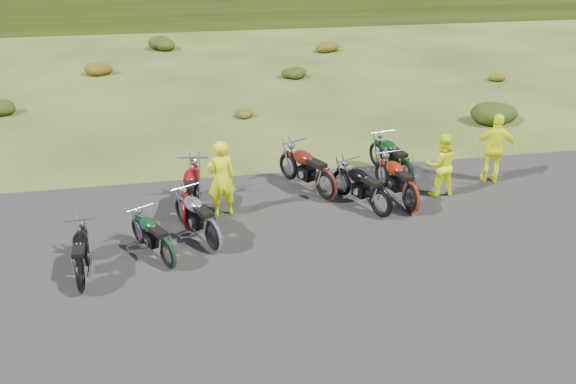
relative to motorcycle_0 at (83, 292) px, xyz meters
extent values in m
plane|color=#2F3E14|center=(4.58, 0.82, 0.00)|extent=(300.00, 300.00, 0.00)
cube|color=black|center=(4.58, -1.18, 0.00)|extent=(20.00, 12.00, 0.04)
ellipsoid|color=#663B0C|center=(-1.62, 17.42, 0.38)|extent=(1.30, 1.30, 0.77)
ellipsoid|color=black|center=(1.28, 22.72, 0.46)|extent=(1.56, 1.56, 0.92)
ellipsoid|color=#663B0C|center=(4.18, 10.02, 0.23)|extent=(0.77, 0.77, 0.45)
ellipsoid|color=black|center=(7.08, 15.32, 0.31)|extent=(1.03, 1.03, 0.61)
ellipsoid|color=#663B0C|center=(9.98, 20.62, 0.38)|extent=(1.30, 1.30, 0.77)
ellipsoid|color=black|center=(12.88, 7.92, 0.46)|extent=(1.56, 1.56, 0.92)
ellipsoid|color=#663B0C|center=(15.78, 13.22, 0.23)|extent=(0.77, 0.77, 0.45)
imported|color=#D0DF0B|center=(2.87, 2.61, 0.93)|extent=(0.75, 0.57, 1.86)
imported|color=#D0DF0B|center=(8.37, 2.70, 0.82)|extent=(0.81, 0.63, 1.64)
imported|color=#D0DF0B|center=(10.12, 3.21, 0.94)|extent=(1.19, 0.80, 1.87)
camera|label=1|loc=(2.19, -9.34, 6.31)|focal=35.00mm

